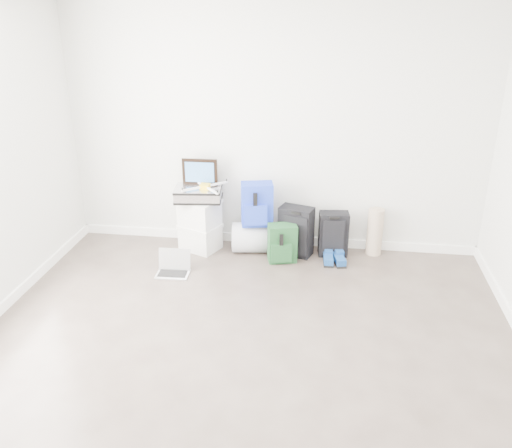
# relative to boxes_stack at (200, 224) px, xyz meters

# --- Properties ---
(ground) EXTENTS (5.00, 5.00, 0.00)m
(ground) POSITION_rel_boxes_stack_xyz_m (0.78, -2.23, -0.29)
(ground) COLOR #3E332D
(ground) RESTS_ON ground
(room_envelope) EXTENTS (4.52, 5.02, 2.71)m
(room_envelope) POSITION_rel_boxes_stack_xyz_m (0.78, -2.22, 1.43)
(room_envelope) COLOR silver
(room_envelope) RESTS_ON ground
(boxes_stack) EXTENTS (0.51, 0.47, 0.59)m
(boxes_stack) POSITION_rel_boxes_stack_xyz_m (0.00, 0.00, 0.00)
(boxes_stack) COLOR silver
(boxes_stack) RESTS_ON ground
(briefcase) EXTENTS (0.53, 0.41, 0.14)m
(briefcase) POSITION_rel_boxes_stack_xyz_m (0.00, 0.00, 0.36)
(briefcase) COLOR #B2B2B7
(briefcase) RESTS_ON boxes_stack
(painting) EXTENTS (0.39, 0.03, 0.29)m
(painting) POSITION_rel_boxes_stack_xyz_m (0.00, 0.10, 0.58)
(painting) COLOR black
(painting) RESTS_ON briefcase
(drone) EXTENTS (0.43, 0.43, 0.05)m
(drone) POSITION_rel_boxes_stack_xyz_m (0.08, -0.02, 0.46)
(drone) COLOR gold
(drone) RESTS_ON briefcase
(duffel_bag) EXTENTS (0.58, 0.40, 0.34)m
(duffel_bag) POSITION_rel_boxes_stack_xyz_m (0.64, 0.02, -0.13)
(duffel_bag) COLOR gray
(duffel_bag) RESTS_ON ground
(blue_backpack) EXTENTS (0.37, 0.30, 0.47)m
(blue_backpack) POSITION_rel_boxes_stack_xyz_m (0.64, -0.01, 0.27)
(blue_backpack) COLOR #1C2FB7
(blue_backpack) RESTS_ON duffel_bag
(large_suitcase) EXTENTS (0.40, 0.32, 0.55)m
(large_suitcase) POSITION_rel_boxes_stack_xyz_m (1.06, 0.01, -0.02)
(large_suitcase) COLOR black
(large_suitcase) RESTS_ON ground
(green_backpack) EXTENTS (0.33, 0.28, 0.41)m
(green_backpack) POSITION_rel_boxes_stack_xyz_m (0.93, -0.18, -0.09)
(green_backpack) COLOR #163D1B
(green_backpack) RESTS_ON ground
(carry_on) EXTENTS (0.33, 0.24, 0.49)m
(carry_on) POSITION_rel_boxes_stack_xyz_m (1.47, 0.05, -0.05)
(carry_on) COLOR black
(carry_on) RESTS_ON ground
(shoes) EXTENTS (0.25, 0.27, 0.09)m
(shoes) POSITION_rel_boxes_stack_xyz_m (1.48, -0.15, -0.25)
(shoes) COLOR black
(shoes) RESTS_ON ground
(rolled_rug) EXTENTS (0.17, 0.17, 0.52)m
(rolled_rug) POSITION_rel_boxes_stack_xyz_m (1.91, 0.15, -0.03)
(rolled_rug) COLOR tan
(rolled_rug) RESTS_ON ground
(laptop) EXTENTS (0.34, 0.25, 0.24)m
(laptop) POSITION_rel_boxes_stack_xyz_m (-0.14, -0.60, -0.24)
(laptop) COLOR silver
(laptop) RESTS_ON ground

